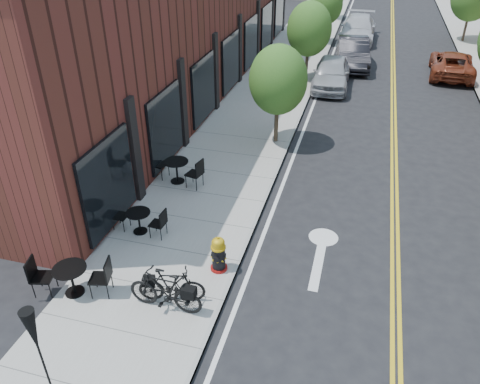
% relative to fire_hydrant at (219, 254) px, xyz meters
% --- Properties ---
extents(ground, '(120.00, 120.00, 0.00)m').
position_rel_fire_hydrant_xyz_m(ground, '(0.46, -1.06, -0.60)').
color(ground, black).
rests_on(ground, ground).
extents(sidewalk_near, '(4.00, 70.00, 0.12)m').
position_rel_fire_hydrant_xyz_m(sidewalk_near, '(-1.54, 8.94, -0.54)').
color(sidewalk_near, '#9E9B93').
rests_on(sidewalk_near, ground).
extents(building_near, '(5.00, 28.00, 7.00)m').
position_rel_fire_hydrant_xyz_m(building_near, '(-6.04, 12.94, 2.90)').
color(building_near, '#4F2219').
rests_on(building_near, ground).
extents(tree_near_a, '(2.20, 2.20, 3.81)m').
position_rel_fire_hydrant_xyz_m(tree_near_a, '(-0.14, 7.94, 2.00)').
color(tree_near_a, '#382B1E').
rests_on(tree_near_a, sidewalk_near).
extents(tree_near_b, '(2.30, 2.30, 3.98)m').
position_rel_fire_hydrant_xyz_m(tree_near_b, '(-0.14, 15.94, 2.11)').
color(tree_near_b, '#382B1E').
rests_on(tree_near_b, sidewalk_near).
extents(tree_near_c, '(2.10, 2.10, 3.67)m').
position_rel_fire_hydrant_xyz_m(tree_near_c, '(-0.14, 23.94, 1.93)').
color(tree_near_c, '#382B1E').
rests_on(tree_near_c, sidewalk_near).
extents(fire_hydrant, '(0.49, 0.49, 1.02)m').
position_rel_fire_hydrant_xyz_m(fire_hydrant, '(0.00, 0.00, 0.00)').
color(fire_hydrant, maroon).
rests_on(fire_hydrant, sidewalk_near).
extents(bicycle_left, '(1.82, 0.56, 1.08)m').
position_rel_fire_hydrant_xyz_m(bicycle_left, '(-0.76, -1.65, 0.06)').
color(bicycle_left, black).
rests_on(bicycle_left, sidewalk_near).
extents(bicycle_right, '(1.66, 0.80, 0.96)m').
position_rel_fire_hydrant_xyz_m(bicycle_right, '(-0.72, -1.37, -0.00)').
color(bicycle_right, black).
rests_on(bicycle_right, sidewalk_near).
extents(bistro_set_a, '(1.92, 0.98, 1.01)m').
position_rel_fire_hydrant_xyz_m(bistro_set_a, '(-3.14, -1.77, 0.02)').
color(bistro_set_a, black).
rests_on(bistro_set_a, sidewalk_near).
extents(bistro_set_b, '(1.64, 0.74, 0.87)m').
position_rel_fire_hydrant_xyz_m(bistro_set_b, '(-2.69, 0.93, -0.04)').
color(bistro_set_b, black).
rests_on(bistro_set_b, sidewalk_near).
extents(bistro_set_c, '(1.95, 0.98, 1.02)m').
position_rel_fire_hydrant_xyz_m(bistro_set_c, '(-2.72, 3.89, 0.03)').
color(bistro_set_c, black).
rests_on(bistro_set_c, sidewalk_near).
extents(patio_umbrella, '(0.37, 0.37, 2.30)m').
position_rel_fire_hydrant_xyz_m(patio_umbrella, '(-1.96, -4.37, 1.17)').
color(patio_umbrella, black).
rests_on(patio_umbrella, sidewalk_near).
extents(parked_car_a, '(1.94, 4.54, 1.53)m').
position_rel_fire_hydrant_xyz_m(parked_car_a, '(1.26, 15.26, 0.16)').
color(parked_car_a, '#A7AAAF').
rests_on(parked_car_a, ground).
extents(parked_car_b, '(2.29, 5.06, 1.61)m').
position_rel_fire_hydrant_xyz_m(parked_car_b, '(2.06, 19.25, 0.20)').
color(parked_car_b, black).
rests_on(parked_car_b, ground).
extents(parked_car_c, '(2.33, 5.63, 1.63)m').
position_rel_fire_hydrant_xyz_m(parked_car_c, '(2.01, 25.45, 0.21)').
color(parked_car_c, silver).
rests_on(parked_car_c, ground).
extents(parked_car_far, '(2.49, 4.92, 1.33)m').
position_rel_fire_hydrant_xyz_m(parked_car_far, '(7.48, 18.94, 0.06)').
color(parked_car_far, maroon).
rests_on(parked_car_far, ground).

